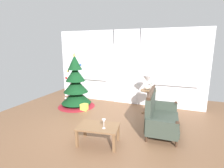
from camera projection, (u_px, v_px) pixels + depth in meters
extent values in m
plane|color=brown|center=(102.00, 127.00, 4.38)|extent=(6.76, 6.76, 0.00)
cube|color=white|center=(88.00, 66.00, 6.55)|extent=(2.15, 0.08, 2.55)
cube|color=white|center=(173.00, 69.00, 5.49)|extent=(2.15, 0.08, 2.55)
cube|color=white|center=(127.00, 37.00, 5.80)|extent=(0.94, 0.08, 0.50)
cube|color=silver|center=(126.00, 75.00, 6.03)|extent=(0.90, 0.05, 2.05)
cube|color=white|center=(125.00, 91.00, 6.13)|extent=(0.78, 0.02, 0.80)
cube|color=silver|center=(126.00, 64.00, 5.93)|extent=(0.78, 0.01, 1.10)
cube|color=silver|center=(87.00, 64.00, 6.48)|extent=(1.50, 0.01, 1.10)
cube|color=silver|center=(173.00, 67.00, 5.42)|extent=(1.50, 0.01, 1.10)
cube|color=silver|center=(87.00, 79.00, 6.59)|extent=(1.59, 0.06, 0.03)
cube|color=silver|center=(171.00, 85.00, 5.53)|extent=(1.59, 0.06, 0.03)
cylinder|color=#4C331E|center=(77.00, 104.00, 5.87)|extent=(0.10, 0.10, 0.19)
cone|color=maroon|center=(77.00, 105.00, 5.88)|extent=(1.24, 1.24, 0.10)
cone|color=#0F3819|center=(76.00, 96.00, 5.81)|extent=(0.99, 0.99, 0.47)
cone|color=#0F3819|center=(76.00, 85.00, 5.74)|extent=(0.81, 0.81, 0.47)
cone|color=#0F3819|center=(75.00, 74.00, 5.66)|extent=(0.63, 0.63, 0.47)
cone|color=#0F3819|center=(75.00, 62.00, 5.58)|extent=(0.46, 0.46, 0.47)
cone|color=#E0BC4C|center=(74.00, 54.00, 5.52)|extent=(0.12, 0.12, 0.12)
sphere|color=red|center=(66.00, 78.00, 5.58)|extent=(0.08, 0.08, 0.08)
sphere|color=gold|center=(86.00, 91.00, 5.88)|extent=(0.07, 0.07, 0.07)
sphere|color=silver|center=(66.00, 98.00, 5.50)|extent=(0.06, 0.06, 0.06)
sphere|color=#264CB2|center=(80.00, 65.00, 5.71)|extent=(0.07, 0.07, 0.07)
sphere|color=red|center=(73.00, 82.00, 6.02)|extent=(0.07, 0.07, 0.07)
sphere|color=gold|center=(68.00, 71.00, 5.68)|extent=(0.07, 0.07, 0.07)
cylinder|color=#3D281C|center=(176.00, 143.00, 3.49)|extent=(0.05, 0.05, 0.14)
cylinder|color=#3D281C|center=(175.00, 119.00, 4.70)|extent=(0.05, 0.05, 0.14)
cylinder|color=#3D281C|center=(146.00, 139.00, 3.68)|extent=(0.05, 0.05, 0.14)
cylinder|color=#3D281C|center=(152.00, 116.00, 4.88)|extent=(0.05, 0.05, 0.14)
cube|color=#384238|center=(163.00, 122.00, 4.16)|extent=(0.77, 1.27, 0.14)
cube|color=#384238|center=(151.00, 106.00, 4.17)|extent=(0.17, 1.24, 0.62)
cube|color=#3D281C|center=(151.00, 92.00, 4.10)|extent=(0.13, 1.22, 0.06)
cube|color=#384238|center=(162.00, 130.00, 3.52)|extent=(0.67, 0.12, 0.38)
cylinder|color=#3D281C|center=(177.00, 124.00, 3.39)|extent=(0.09, 0.09, 0.09)
cube|color=#384238|center=(164.00, 108.00, 4.75)|extent=(0.67, 0.12, 0.38)
cylinder|color=#3D281C|center=(176.00, 103.00, 4.62)|extent=(0.09, 0.09, 0.09)
cylinder|color=brown|center=(148.00, 90.00, 5.24)|extent=(0.48, 0.48, 0.02)
cylinder|color=brown|center=(148.00, 101.00, 5.32)|extent=(0.07, 0.07, 0.67)
cube|color=brown|center=(153.00, 112.00, 5.33)|extent=(0.20, 0.05, 0.04)
cube|color=brown|center=(146.00, 109.00, 5.54)|extent=(0.14, 0.20, 0.04)
cube|color=brown|center=(144.00, 112.00, 5.28)|extent=(0.14, 0.20, 0.04)
sphere|color=silver|center=(147.00, 87.00, 5.28)|extent=(0.16, 0.16, 0.16)
cylinder|color=silver|center=(147.00, 83.00, 5.25)|extent=(0.02, 0.02, 0.06)
cone|color=silver|center=(147.00, 79.00, 5.23)|extent=(0.28, 0.28, 0.20)
cylinder|color=beige|center=(152.00, 88.00, 5.13)|extent=(0.09, 0.09, 0.16)
sphere|color=beige|center=(152.00, 86.00, 5.12)|extent=(0.10, 0.10, 0.10)
cylinder|color=#4C7042|center=(151.00, 82.00, 5.10)|extent=(0.07, 0.01, 0.17)
cylinder|color=#4C7042|center=(152.00, 82.00, 5.10)|extent=(0.01, 0.01, 0.18)
cylinder|color=#4C7042|center=(153.00, 82.00, 5.09)|extent=(0.07, 0.01, 0.17)
cube|color=brown|center=(98.00, 127.00, 3.55)|extent=(0.91, 0.64, 0.03)
cube|color=brown|center=(77.00, 139.00, 3.46)|extent=(0.05, 0.05, 0.36)
cube|color=brown|center=(114.00, 143.00, 3.30)|extent=(0.05, 0.05, 0.36)
cube|color=brown|center=(85.00, 129.00, 3.88)|extent=(0.05, 0.05, 0.36)
cube|color=brown|center=(118.00, 132.00, 3.72)|extent=(0.05, 0.05, 0.36)
cylinder|color=silver|center=(104.00, 128.00, 3.45)|extent=(0.06, 0.06, 0.01)
cylinder|color=silver|center=(104.00, 126.00, 3.43)|extent=(0.01, 0.01, 0.10)
cone|color=silver|center=(104.00, 121.00, 3.41)|extent=(0.08, 0.08, 0.09)
cube|color=#D8C64C|center=(84.00, 107.00, 5.50)|extent=(0.21, 0.19, 0.21)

